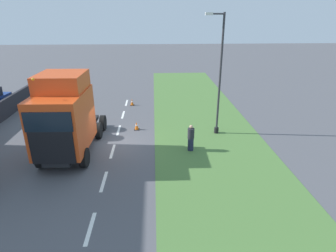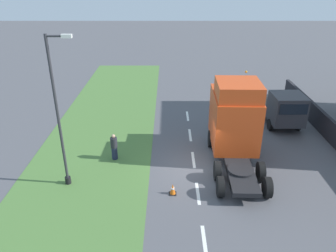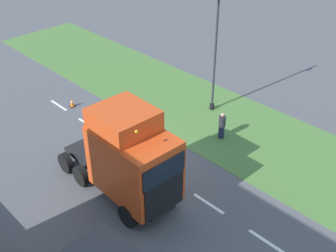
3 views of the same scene
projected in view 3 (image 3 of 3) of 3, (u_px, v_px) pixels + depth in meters
name	position (u px, v px, depth m)	size (l,w,h in m)	color
ground_plane	(149.00, 165.00, 21.87)	(120.00, 120.00, 0.00)	#515156
grass_verge	(223.00, 122.00, 25.40)	(7.00, 44.00, 0.01)	#4C7538
lane_markings	(140.00, 159.00, 22.29)	(0.16, 17.80, 0.00)	white
lorry_cab	(130.00, 159.00, 18.40)	(2.76, 7.08, 4.83)	black
lamp_post	(214.00, 57.00, 24.72)	(1.27, 0.29, 7.64)	black
pedestrian	(222.00, 126.00, 23.56)	(0.39, 0.39, 1.61)	#1E233D
traffic_cone_lead	(138.00, 133.00, 23.88)	(0.36, 0.36, 0.58)	black
traffic_cone_trailing	(72.00, 103.00, 26.85)	(0.36, 0.36, 0.58)	black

